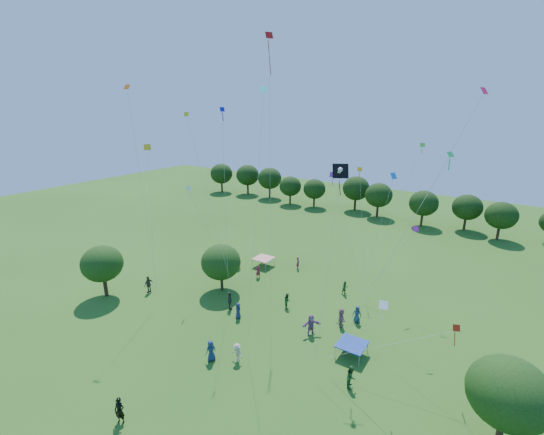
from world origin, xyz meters
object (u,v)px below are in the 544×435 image
Objects in this scene: near_tree_east at (509,393)px; tent_blue at (352,344)px; red_high_kite at (270,93)px; near_tree_west at (102,264)px; near_tree_north at (221,262)px; pirate_kite at (340,175)px; tent_red_stripe at (263,258)px; man_in_black at (120,411)px.

near_tree_east is 2.65× the size of tent_blue.
near_tree_east is 0.24× the size of red_high_kite.
near_tree_west is 12.31m from near_tree_north.
pirate_kite reaches higher than near_tree_west.
near_tree_west reaches higher than near_tree_north.
near_tree_west is at bearing -122.43° from tent_red_stripe.
pirate_kite is (23.44, 5.89, 10.81)m from near_tree_west.
pirate_kite is (13.88, -1.86, 11.19)m from near_tree_north.
man_in_black is at bearing -124.63° from tent_blue.
red_high_kite is at bearing 33.06° from near_tree_west.
near_tree_north reaches higher than tent_blue.
red_high_kite is at bearing 19.49° from near_tree_north.
pirate_kite is at bearing -7.64° from near_tree_north.
pirate_kite is at bearing -22.86° from red_high_kite.
near_tree_west is 0.97× the size of near_tree_east.
pirate_kite is (-12.59, 3.83, 10.78)m from near_tree_east.
tent_blue is (-10.40, 3.00, -2.73)m from near_tree_east.
pirate_kite reaches higher than man_in_black.
near_tree_east is 23.46m from man_in_black.
red_high_kite is (5.15, 1.82, 17.25)m from near_tree_north.
pirate_kite is 0.57× the size of red_high_kite.
near_tree_north is 18.09m from red_high_kite.
near_tree_north is at bearing 167.86° from near_tree_east.
near_tree_west is 26.48m from pirate_kite.
near_tree_west is 26.27m from tent_blue.
near_tree_east reaches higher than man_in_black.
red_high_kite is at bearing 160.59° from near_tree_east.
red_high_kite is (-1.01, 18.88, 19.67)m from man_in_black.
pirate_kite is 11.26m from red_high_kite.
red_high_kite is (4.87, -5.90, 19.57)m from tent_red_stripe.
man_in_black is 21.82m from pirate_kite.
near_tree_west is at bearing -146.94° from red_high_kite.
near_tree_west is 18.48m from man_in_black.
tent_red_stripe and tent_blue have the same top height.
near_tree_north is at bearing 170.50° from tent_blue.
tent_blue is 13.71m from pirate_kite.
tent_blue is at bearing -22.43° from red_high_kite.
near_tree_west is 24.34m from red_high_kite.
tent_blue is at bearing 33.21° from man_in_black.
red_high_kite reaches higher than tent_red_stripe.
pirate_kite reaches higher than tent_red_stripe.
tent_blue is 17.46m from man_in_black.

